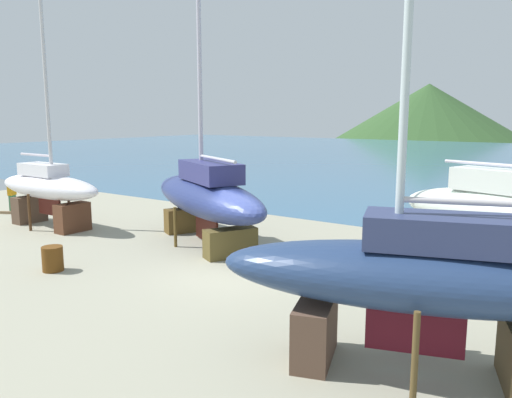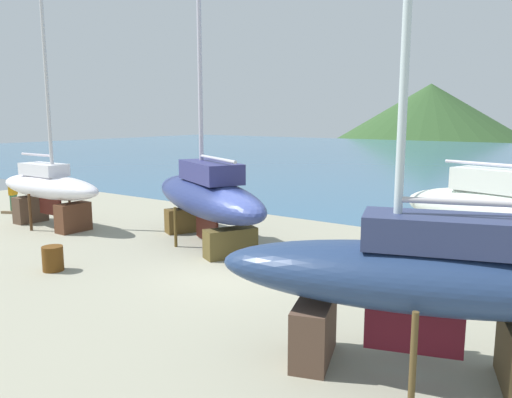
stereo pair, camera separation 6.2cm
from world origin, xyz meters
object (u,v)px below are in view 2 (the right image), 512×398
at_px(sailboat_far_slipway, 502,212).
at_px(sailboat_large_starboard, 418,278).
at_px(sailboat_small_center, 207,196).
at_px(barrel_by_slipway, 53,259).
at_px(worker, 13,195).
at_px(sailboat_mid_port, 49,188).

height_order(sailboat_far_slipway, sailboat_large_starboard, sailboat_large_starboard).
xyz_separation_m(sailboat_small_center, barrel_by_slipway, (-1.74, -5.58, -1.48)).
bearing_deg(sailboat_small_center, sailboat_large_starboard, 178.55).
bearing_deg(sailboat_small_center, barrel_by_slipway, 100.08).
bearing_deg(barrel_by_slipway, sailboat_large_starboard, 0.74).
xyz_separation_m(sailboat_large_starboard, barrel_by_slipway, (-11.62, -0.15, -1.52)).
relative_size(sailboat_far_slipway, sailboat_large_starboard, 0.84).
relative_size(sailboat_small_center, worker, 7.81).
height_order(sailboat_mid_port, sailboat_small_center, sailboat_small_center).
height_order(sailboat_far_slipway, barrel_by_slipway, sailboat_far_slipway).
distance_m(sailboat_small_center, barrel_by_slipway, 6.03).
height_order(sailboat_mid_port, worker, sailboat_mid_port).
distance_m(sailboat_large_starboard, worker, 22.70).
xyz_separation_m(sailboat_mid_port, worker, (-4.61, 0.86, -0.85)).
xyz_separation_m(sailboat_far_slipway, sailboat_small_center, (-9.88, -3.42, 0.09)).
xyz_separation_m(sailboat_mid_port, barrel_by_slipway, (6.00, -3.81, -1.36)).
relative_size(sailboat_large_starboard, worker, 7.33).
bearing_deg(barrel_by_slipway, worker, 156.20).
distance_m(sailboat_far_slipway, worker, 22.65).
distance_m(sailboat_far_slipway, barrel_by_slipway, 14.76).
distance_m(sailboat_mid_port, sailboat_large_starboard, 17.99).
height_order(sailboat_small_center, sailboat_large_starboard, sailboat_small_center).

